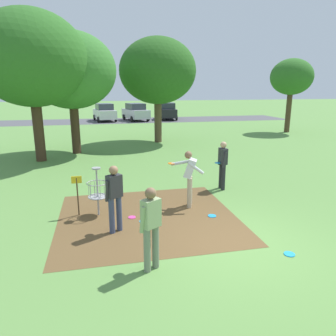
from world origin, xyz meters
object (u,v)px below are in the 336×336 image
at_px(tree_mid_center, 71,71).
at_px(player_throwing, 151,224).
at_px(frisbee_by_tee, 289,254).
at_px(disc_golf_basket, 95,190).
at_px(tree_near_left, 31,59).
at_px(parked_car_leftmost, 105,112).
at_px(player_waiting_left, 189,175).
at_px(player_foreground_watching, 115,195).
at_px(tree_near_right, 292,77).
at_px(parked_car_center_right, 167,111).
at_px(parked_car_center_left, 136,112).
at_px(frisbee_near_basket, 132,217).
at_px(player_waiting_right, 223,163).
at_px(tree_mid_left, 158,71).
at_px(frisbee_mid_grass, 212,216).

bearing_deg(tree_mid_center, player_throwing, -80.11).
bearing_deg(frisbee_by_tee, disc_golf_basket, 142.35).
height_order(tree_near_left, parked_car_leftmost, tree_near_left).
bearing_deg(player_waiting_left, disc_golf_basket, -178.06).
height_order(disc_golf_basket, frisbee_by_tee, disc_golf_basket).
bearing_deg(tree_near_left, disc_golf_basket, -70.65).
relative_size(player_foreground_watching, tree_near_right, 0.30).
distance_m(tree_near_right, parked_car_center_right, 14.61).
relative_size(parked_car_center_left, parked_car_center_right, 1.03).
bearing_deg(frisbee_near_basket, parked_car_center_right, 75.68).
bearing_deg(player_waiting_right, player_foreground_watching, -145.63).
bearing_deg(player_foreground_watching, disc_golf_basket, 111.69).
bearing_deg(tree_mid_left, parked_car_center_left, 89.28).
xyz_separation_m(frisbee_by_tee, parked_car_leftmost, (-3.21, 29.38, 0.91)).
height_order(player_throwing, tree_mid_left, tree_mid_left).
bearing_deg(tree_mid_center, frisbee_near_basket, -78.11).
relative_size(player_waiting_left, tree_near_left, 0.25).
bearing_deg(tree_mid_left, parked_car_center_right, 75.42).
height_order(player_waiting_left, tree_mid_center, tree_mid_center).
distance_m(player_waiting_right, frisbee_mid_grass, 2.73).
height_order(frisbee_mid_grass, parked_car_leftmost, parked_car_leftmost).
bearing_deg(parked_car_center_right, frisbee_by_tee, -97.17).
bearing_deg(disc_golf_basket, parked_car_center_right, 73.52).
height_order(tree_mid_left, tree_mid_center, tree_mid_left).
bearing_deg(parked_car_center_right, player_throwing, -102.88).
height_order(tree_near_right, tree_mid_center, tree_mid_center).
bearing_deg(tree_near_left, tree_near_right, 20.48).
xyz_separation_m(player_waiting_right, frisbee_by_tee, (-0.27, -4.62, -0.96)).
relative_size(tree_near_right, parked_car_center_right, 1.30).
height_order(frisbee_by_tee, parked_car_center_right, parked_car_center_right).
relative_size(frisbee_near_basket, parked_car_center_left, 0.05).
bearing_deg(parked_car_leftmost, player_foreground_watching, -90.85).
relative_size(player_waiting_left, tree_near_right, 0.30).
distance_m(tree_near_left, parked_car_center_right, 21.92).
bearing_deg(player_foreground_watching, frisbee_mid_grass, 8.29).
distance_m(player_waiting_left, frisbee_near_basket, 2.11).
height_order(frisbee_near_basket, tree_mid_center, tree_mid_center).
bearing_deg(parked_car_center_left, disc_golf_basket, -99.18).
bearing_deg(tree_near_right, player_foreground_watching, -133.44).
bearing_deg(tree_mid_left, disc_golf_basket, -108.79).
bearing_deg(player_waiting_right, player_throwing, -126.07).
distance_m(tree_near_left, tree_mid_center, 2.28).
height_order(player_foreground_watching, frisbee_near_basket, player_foreground_watching).
distance_m(frisbee_near_basket, frisbee_mid_grass, 2.25).
bearing_deg(frisbee_near_basket, player_foreground_watching, -121.76).
relative_size(frisbee_mid_grass, tree_mid_left, 0.04).
relative_size(player_waiting_left, player_waiting_right, 1.00).
height_order(player_waiting_right, tree_mid_left, tree_mid_left).
bearing_deg(player_throwing, player_waiting_left, 61.87).
height_order(frisbee_by_tee, tree_mid_center, tree_mid_center).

